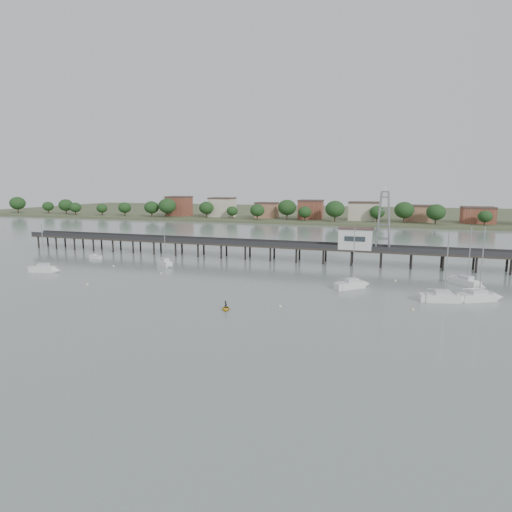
{
  "coord_description": "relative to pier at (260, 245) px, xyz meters",
  "views": [
    {
      "loc": [
        34.2,
        -47.92,
        19.9
      ],
      "look_at": [
        4.79,
        42.0,
        4.0
      ],
      "focal_mm": 30.0,
      "sensor_mm": 36.0,
      "label": 1
    }
  ],
  "objects": [
    {
      "name": "ground_plane",
      "position": [
        0.0,
        -60.0,
        -3.79
      ],
      "size": [
        500.0,
        500.0,
        0.0
      ],
      "primitive_type": "plane",
      "color": "slate",
      "rests_on": "ground"
    },
    {
      "name": "sailboat_f",
      "position": [
        43.56,
        -30.26,
        -3.15
      ],
      "size": [
        7.87,
        3.62,
        12.61
      ],
      "rotation": [
        0.0,
        0.0,
        0.19
      ],
      "color": "white",
      "rests_on": "ground"
    },
    {
      "name": "sailboat_a",
      "position": [
        -41.16,
        -31.49,
        -3.14
      ],
      "size": [
        7.14,
        3.07,
        11.55
      ],
      "rotation": [
        0.0,
        0.0,
        0.16
      ],
      "color": "white",
      "rests_on": "ground"
    },
    {
      "name": "far_shore",
      "position": [
        0.36,
        179.58,
        -2.85
      ],
      "size": [
        500.0,
        170.0,
        10.4
      ],
      "color": "#475133",
      "rests_on": "ground"
    },
    {
      "name": "mooring_buoys",
      "position": [
        3.06,
        -30.02,
        -3.71
      ],
      "size": [
        69.34,
        26.44,
        0.39
      ],
      "color": "#ECE9B8",
      "rests_on": "ground"
    },
    {
      "name": "sailboat_d",
      "position": [
        49.41,
        -27.4,
        -3.15
      ],
      "size": [
        8.39,
        5.8,
        13.53
      ],
      "rotation": [
        0.0,
        0.0,
        0.46
      ],
      "color": "white",
      "rests_on": "ground"
    },
    {
      "name": "sailboat_e",
      "position": [
        48.82,
        -17.03,
        -3.15
      ],
      "size": [
        6.6,
        6.89,
        12.3
      ],
      "rotation": [
        0.0,
        0.0,
        -0.82
      ],
      "color": "white",
      "rests_on": "ground"
    },
    {
      "name": "pier",
      "position": [
        0.0,
        0.0,
        0.0
      ],
      "size": [
        150.0,
        5.0,
        5.5
      ],
      "color": "#2D2823",
      "rests_on": "ground"
    },
    {
      "name": "lattice_tower",
      "position": [
        31.5,
        0.0,
        7.31
      ],
      "size": [
        3.2,
        3.2,
        15.5
      ],
      "color": "slate",
      "rests_on": "ground"
    },
    {
      "name": "sailboat_b",
      "position": [
        -18.69,
        -16.94,
        -3.13
      ],
      "size": [
        5.99,
        4.66,
        10.11
      ],
      "rotation": [
        0.0,
        0.0,
        -0.56
      ],
      "color": "white",
      "rests_on": "ground"
    },
    {
      "name": "sailboat_c",
      "position": [
        27.42,
        -24.81,
        -3.15
      ],
      "size": [
        6.81,
        6.65,
        12.26
      ],
      "rotation": [
        0.0,
        0.0,
        0.76
      ],
      "color": "white",
      "rests_on": "ground"
    },
    {
      "name": "yellow_dinghy",
      "position": [
        8.98,
        -46.46,
        -3.79
      ],
      "size": [
        1.79,
        1.05,
        2.41
      ],
      "primitive_type": "imported",
      "rotation": [
        0.0,
        0.0,
        0.34
      ],
      "color": "gold",
      "rests_on": "ground"
    },
    {
      "name": "dinghy_occupant",
      "position": [
        8.98,
        -46.46,
        -3.79
      ],
      "size": [
        0.87,
        1.37,
        0.31
      ],
      "primitive_type": "imported",
      "rotation": [
        0.0,
        0.0,
        2.8
      ],
      "color": "black",
      "rests_on": "ground"
    },
    {
      "name": "white_tender",
      "position": [
        -42.98,
        -12.69,
        -3.38
      ],
      "size": [
        3.63,
        1.88,
        1.35
      ],
      "rotation": [
        0.0,
        0.0,
        -0.13
      ],
      "color": "white",
      "rests_on": "ground"
    },
    {
      "name": "pier_building",
      "position": [
        25.0,
        0.0,
        2.87
      ],
      "size": [
        8.4,
        5.4,
        5.3
      ],
      "color": "silver",
      "rests_on": "ground"
    }
  ]
}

